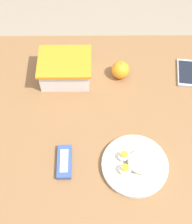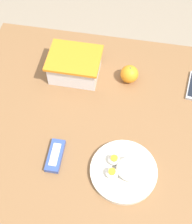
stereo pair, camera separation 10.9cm
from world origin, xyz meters
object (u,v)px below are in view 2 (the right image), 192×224
(food_container, at_px, (75,67))
(orange_fruit, at_px, (129,74))
(rice_plate, at_px, (125,170))
(candy_bar, at_px, (55,156))

(food_container, height_order, orange_fruit, food_container)
(rice_plate, distance_m, candy_bar, 0.23)
(orange_fruit, distance_m, candy_bar, 0.42)
(food_container, distance_m, rice_plate, 0.45)
(orange_fruit, bearing_deg, candy_bar, -118.43)
(food_container, xyz_separation_m, orange_fruit, (0.21, 0.01, -0.01))
(food_container, xyz_separation_m, rice_plate, (0.24, -0.38, -0.02))
(food_container, height_order, rice_plate, food_container)
(food_container, relative_size, candy_bar, 1.71)
(candy_bar, bearing_deg, food_container, 91.73)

